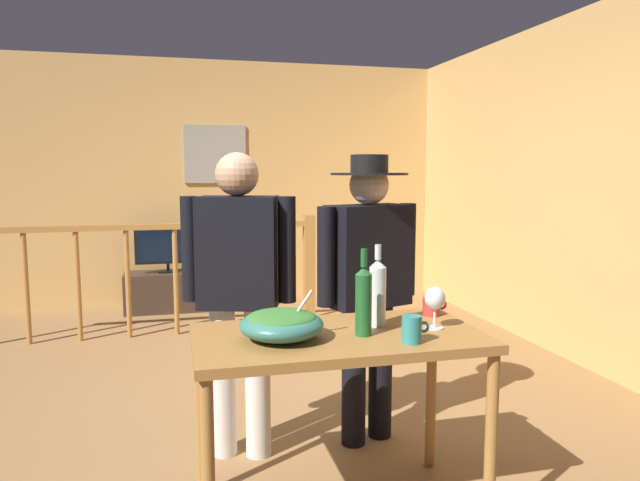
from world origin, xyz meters
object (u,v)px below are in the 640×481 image
object	(u,v)px
tv_console	(169,291)
mug_teal	(412,329)
serving_table	(338,356)
mug_red	(432,306)
wine_bottle_clear	(378,292)
framed_picture	(215,154)
flat_screen_tv	(167,246)
stair_railing	(200,264)
wine_bottle_green	(363,300)
person_standing_right	(368,274)
salad_bowl	(282,323)
person_standing_left	(239,281)
wine_glass	(435,300)

from	to	relation	value
tv_console	mug_teal	size ratio (longest dim) A/B	7.81
serving_table	mug_red	size ratio (longest dim) A/B	10.08
wine_bottle_clear	mug_teal	bearing A→B (deg)	-80.35
framed_picture	flat_screen_tv	bearing A→B (deg)	-148.94
stair_railing	wine_bottle_green	world-z (taller)	wine_bottle_green
tv_console	serving_table	distance (m)	4.09
serving_table	stair_railing	bearing A→B (deg)	98.21
flat_screen_tv	person_standing_right	size ratio (longest dim) A/B	0.42
tv_console	wine_bottle_clear	size ratio (longest dim) A/B	2.51
wine_bottle_clear	salad_bowl	bearing A→B (deg)	-167.02
person_standing_left	mug_teal	bearing A→B (deg)	143.23
wine_bottle_green	mug_teal	bearing A→B (deg)	-43.68
serving_table	mug_teal	xyz separation A→B (m)	(0.25, -0.20, 0.15)
flat_screen_tv	salad_bowl	distance (m)	4.02
stair_railing	wine_bottle_clear	size ratio (longest dim) A/B	8.24
serving_table	wine_glass	xyz separation A→B (m)	(0.42, -0.03, 0.22)
framed_picture	serving_table	bearing A→B (deg)	-87.36
flat_screen_tv	wine_bottle_clear	bearing A→B (deg)	-76.52
framed_picture	person_standing_right	size ratio (longest dim) A/B	0.43
wine_bottle_clear	mug_teal	xyz separation A→B (m)	(0.05, -0.28, -0.10)
tv_console	wine_bottle_green	xyz separation A→B (m)	(0.82, -4.05, 0.75)
tv_console	mug_red	distance (m)	4.06
tv_console	mug_teal	xyz separation A→B (m)	(0.98, -4.19, 0.65)
salad_bowl	wine_glass	size ratio (longest dim) A/B	1.87
framed_picture	serving_table	distance (m)	4.39
serving_table	tv_console	bearing A→B (deg)	100.38
salad_bowl	wine_bottle_clear	size ratio (longest dim) A/B	0.95
stair_railing	person_standing_left	bearing A→B (deg)	-87.79
wine_glass	mug_teal	distance (m)	0.26
wine_glass	wine_bottle_green	world-z (taller)	wine_bottle_green
stair_railing	person_standing_left	distance (m)	2.42
tv_console	wine_bottle_green	world-z (taller)	wine_bottle_green
framed_picture	serving_table	size ratio (longest dim) A/B	0.56
framed_picture	wine_bottle_clear	world-z (taller)	framed_picture
tv_console	wine_bottle_green	size ratio (longest dim) A/B	2.49
stair_railing	flat_screen_tv	xyz separation A→B (m)	(-0.29, 0.93, 0.06)
person_standing_left	person_standing_right	world-z (taller)	person_standing_left
serving_table	salad_bowl	bearing A→B (deg)	-174.14
serving_table	wine_glass	size ratio (longest dim) A/B	6.60
wine_bottle_clear	person_standing_right	distance (m)	0.57
flat_screen_tv	wine_bottle_green	distance (m)	4.11
stair_railing	mug_teal	bearing A→B (deg)	-78.04
flat_screen_tv	wine_glass	distance (m)	4.16
stair_railing	wine_glass	size ratio (longest dim) A/B	16.25
tv_console	wine_bottle_clear	xyz separation A→B (m)	(0.93, -3.92, 0.75)
salad_bowl	wine_bottle_green	xyz separation A→B (m)	(0.34, -0.03, 0.08)
person_standing_right	stair_railing	bearing A→B (deg)	-89.71
mug_red	serving_table	bearing A→B (deg)	-159.91
serving_table	mug_red	xyz separation A→B (m)	(0.51, 0.19, 0.14)
salad_bowl	wine_glass	bearing A→B (deg)	-0.07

